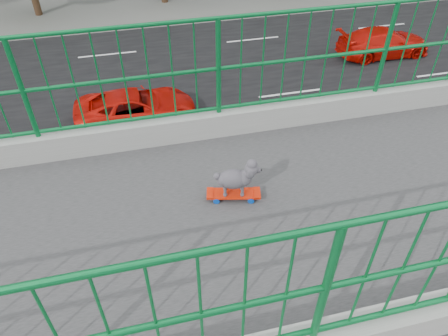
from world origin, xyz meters
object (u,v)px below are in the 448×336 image
Objects in this scene: car_3 at (384,42)px; poodle at (236,177)px; skateboard at (234,194)px; car_1 at (303,130)px; car_0 at (140,223)px; car_2 at (136,108)px.

poodle is at bearing 141.70° from car_3.
skateboard is 0.12× the size of car_1.
car_0 is at bearing -63.24° from car_1.
car_1 reaches higher than car_2.
poodle is 0.09× the size of car_3.
car_2 is at bearing 176.55° from car_0.
car_1 is 0.97× the size of car_3.
skateboard is at bearing -90.00° from poodle.
car_3 is at bearing 125.67° from car_0.
skateboard reaches higher than car_3.
car_0 is 6.41m from car_2.
skateboard is at bearing -29.75° from car_1.
skateboard is 1.23× the size of poodle.
car_1 is at bearing -118.23° from car_2.
skateboard reaches higher than car_0.
car_2 is (-6.40, 0.39, -0.08)m from car_0.
poodle is (0.01, 0.02, 0.22)m from skateboard.
skateboard is at bearing 141.64° from car_3.
poodle is 12.16m from car_1.
car_0 is 16.46m from car_3.
car_0 is 0.92× the size of car_2.
car_0 is at bearing -154.79° from skateboard.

